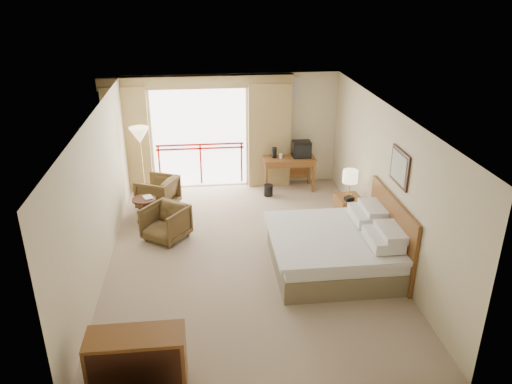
{
  "coord_description": "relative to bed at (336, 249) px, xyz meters",
  "views": [
    {
      "loc": [
        -0.72,
        -7.96,
        4.75
      ],
      "look_at": [
        0.21,
        0.4,
        1.09
      ],
      "focal_mm": 35.0,
      "sensor_mm": 36.0,
      "label": 1
    }
  ],
  "objects": [
    {
      "name": "table_lamp",
      "position": [
        0.65,
        1.54,
        0.71
      ],
      "size": [
        0.3,
        0.3,
        0.54
      ],
      "rotation": [
        0.0,
        0.0,
        -0.2
      ],
      "color": "tan",
      "rests_on": "nightstand"
    },
    {
      "name": "phone",
      "position": [
        0.6,
        1.34,
        0.33
      ],
      "size": [
        0.19,
        0.17,
        0.07
      ],
      "primitive_type": "cube",
      "rotation": [
        0.0,
        0.0,
        0.27
      ],
      "color": "black",
      "rests_on": "nightstand"
    },
    {
      "name": "curtain_right",
      "position": [
        -0.65,
        3.95,
        0.87
      ],
      "size": [
        1.0,
        0.26,
        2.5
      ],
      "primitive_type": "cube",
      "color": "olive",
      "rests_on": "wall_back"
    },
    {
      "name": "armchair_near",
      "position": [
        -3.01,
        1.4,
        -0.38
      ],
      "size": [
        1.05,
        1.05,
        0.69
      ],
      "primitive_type": "imported",
      "rotation": [
        0.0,
        0.0,
        -0.64
      ],
      "color": "#44331C",
      "rests_on": "floor"
    },
    {
      "name": "ceiling",
      "position": [
        -1.5,
        0.6,
        2.32
      ],
      "size": [
        7.0,
        7.0,
        0.0
      ],
      "primitive_type": "plane",
      "rotation": [
        3.14,
        0.0,
        0.0
      ],
      "color": "white",
      "rests_on": "wall_back"
    },
    {
      "name": "hvac_vent",
      "position": [
        -0.2,
        4.07,
        1.97
      ],
      "size": [
        0.5,
        0.04,
        0.5
      ],
      "primitive_type": "cube",
      "color": "silver",
      "rests_on": "wall_back"
    },
    {
      "name": "balcony_railing",
      "position": [
        -2.3,
        4.06,
        0.44
      ],
      "size": [
        2.09,
        0.03,
        1.02
      ],
      "color": "red",
      "rests_on": "wall_back"
    },
    {
      "name": "floor",
      "position": [
        -1.5,
        0.6,
        -0.38
      ],
      "size": [
        7.0,
        7.0,
        0.0
      ],
      "primitive_type": "plane",
      "color": "gray",
      "rests_on": "ground"
    },
    {
      "name": "wall_front",
      "position": [
        -1.5,
        -2.9,
        0.97
      ],
      "size": [
        5.0,
        0.0,
        5.0
      ],
      "primitive_type": "plane",
      "rotation": [
        -1.57,
        0.0,
        0.0
      ],
      "color": "beige",
      "rests_on": "ground"
    },
    {
      "name": "coffee_maker",
      "position": [
        -0.57,
        3.63,
        0.55
      ],
      "size": [
        0.14,
        0.14,
        0.25
      ],
      "primitive_type": "cylinder",
      "rotation": [
        0.0,
        0.0,
        0.19
      ],
      "color": "black",
      "rests_on": "desk"
    },
    {
      "name": "cup",
      "position": [
        -0.42,
        3.58,
        0.48
      ],
      "size": [
        0.09,
        0.09,
        0.11
      ],
      "primitive_type": "cylinder",
      "rotation": [
        0.0,
        0.0,
        -0.23
      ],
      "color": "white",
      "rests_on": "desk"
    },
    {
      "name": "armchair_far",
      "position": [
        -3.26,
        2.88,
        -0.38
      ],
      "size": [
        1.03,
        1.02,
        0.71
      ],
      "primitive_type": "imported",
      "rotation": [
        0.0,
        0.0,
        -2.01
      ],
      "color": "#44331C",
      "rests_on": "floor"
    },
    {
      "name": "wall_left",
      "position": [
        -4.0,
        0.6,
        0.97
      ],
      "size": [
        0.0,
        7.0,
        7.0
      ],
      "primitive_type": "plane",
      "rotation": [
        1.57,
        0.0,
        1.57
      ],
      "color": "beige",
      "rests_on": "ground"
    },
    {
      "name": "floor_lamp",
      "position": [
        -3.6,
        3.34,
        1.1
      ],
      "size": [
        0.44,
        0.44,
        1.71
      ],
      "rotation": [
        0.0,
        0.0,
        0.31
      ],
      "color": "tan",
      "rests_on": "floor"
    },
    {
      "name": "bed",
      "position": [
        0.0,
        0.0,
        0.0
      ],
      "size": [
        2.13,
        2.06,
        0.97
      ],
      "color": "brown",
      "rests_on": "floor"
    },
    {
      "name": "valance",
      "position": [
        -2.3,
        3.98,
        2.17
      ],
      "size": [
        4.4,
        0.22,
        0.28
      ],
      "primitive_type": "cube",
      "color": "olive",
      "rests_on": "wall_back"
    },
    {
      "name": "tv",
      "position": [
        0.08,
        3.62,
        0.61
      ],
      "size": [
        0.42,
        0.34,
        0.38
      ],
      "rotation": [
        0.0,
        0.0,
        -0.36
      ],
      "color": "black",
      "rests_on": "desk"
    },
    {
      "name": "side_table",
      "position": [
        -3.48,
        2.17,
        -0.01
      ],
      "size": [
        0.49,
        0.49,
        0.54
      ],
      "rotation": [
        0.0,
        0.0,
        0.36
      ],
      "color": "black",
      "rests_on": "floor"
    },
    {
      "name": "nightstand",
      "position": [
        0.65,
        1.49,
        -0.04
      ],
      "size": [
        0.51,
        0.6,
        0.67
      ],
      "primitive_type": "cube",
      "rotation": [
        0.0,
        0.0,
        0.08
      ],
      "color": "brown",
      "rests_on": "floor"
    },
    {
      "name": "dresser",
      "position": [
        -3.14,
        -2.45,
        0.02
      ],
      "size": [
        1.19,
        0.51,
        0.79
      ],
      "rotation": [
        0.0,
        0.0,
        -0.09
      ],
      "color": "brown",
      "rests_on": "floor"
    },
    {
      "name": "wall_back",
      "position": [
        -1.5,
        4.1,
        0.97
      ],
      "size": [
        5.0,
        0.0,
        5.0
      ],
      "primitive_type": "plane",
      "rotation": [
        1.57,
        0.0,
        0.0
      ],
      "color": "beige",
      "rests_on": "ground"
    },
    {
      "name": "book",
      "position": [
        -3.48,
        2.17,
        0.16
      ],
      "size": [
        0.25,
        0.28,
        0.02
      ],
      "primitive_type": "imported",
      "rotation": [
        0.0,
        0.0,
        0.39
      ],
      "color": "white",
      "rests_on": "side_table"
    },
    {
      "name": "headboard",
      "position": [
        0.96,
        0.0,
        0.27
      ],
      "size": [
        0.06,
        2.1,
        1.3
      ],
      "primitive_type": "cube",
      "color": "brown",
      "rests_on": "wall_right"
    },
    {
      "name": "desk",
      "position": [
        -0.22,
        3.68,
        0.25
      ],
      "size": [
        1.23,
        0.59,
        0.8
      ],
      "rotation": [
        0.0,
        0.0,
        0.06
      ],
      "color": "brown",
      "rests_on": "floor"
    },
    {
      "name": "curtain_left",
      "position": [
        -3.95,
        3.95,
        0.87
      ],
      "size": [
        1.0,
        0.26,
        2.5
      ],
      "primitive_type": "cube",
      "color": "olive",
      "rests_on": "wall_back"
    },
    {
      "name": "wall_right",
      "position": [
        1.0,
        0.6,
        0.97
      ],
      "size": [
        0.0,
        7.0,
        7.0
      ],
      "primitive_type": "plane",
      "rotation": [
        1.57,
        0.0,
        -1.57
      ],
      "color": "beige",
      "rests_on": "ground"
    },
    {
      "name": "wastebasket",
      "position": [
        -0.75,
        3.25,
        -0.24
      ],
      "size": [
        0.21,
        0.21,
        0.27
      ],
      "primitive_type": "cylinder",
      "rotation": [
        0.0,
        0.0,
        0.0
      ],
      "color": "black",
      "rests_on": "floor"
    },
    {
      "name": "framed_art",
      "position": [
        0.97,
        0.0,
        1.47
      ],
      "size": [
        0.04,
        0.72,
        0.6
      ],
      "color": "black",
      "rests_on": "wall_right"
    },
    {
      "name": "balcony_door",
      "position": [
        -2.3,
        4.08,
        0.82
      ],
      "size": [
        2.4,
        0.0,
        2.4
      ],
      "primitive_type": "plane",
      "rotation": [
        1.57,
        0.0,
        0.0
      ],
      "color": "white",
      "rests_on": "wall_back"
    }
  ]
}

